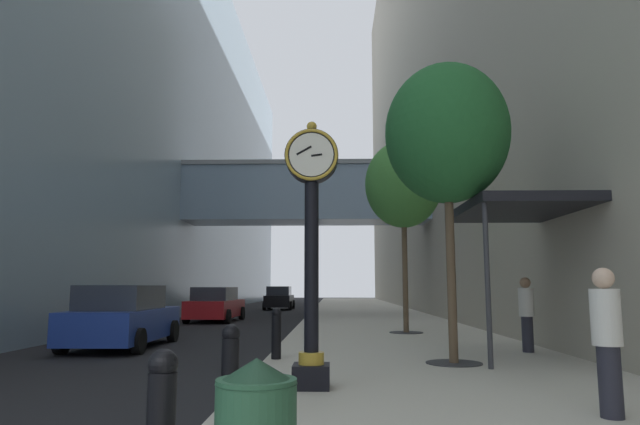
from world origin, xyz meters
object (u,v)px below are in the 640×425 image
Objects in this scene: bollard_second at (230,368)px; street_tree_mid_near at (403,185)px; car_black_mid at (279,298)px; pedestrian_by_clock at (607,337)px; pedestrian_walking at (527,312)px; car_blue_far at (123,317)px; street_tree_near at (447,134)px; bollard_nearest at (161,422)px; car_red_near at (216,305)px; bollard_fourth at (276,332)px; street_clock at (312,238)px.

street_tree_mid_near is at bearing 73.21° from bollard_second.
street_tree_mid_near is at bearing -73.58° from car_black_mid.
pedestrian_walking is at bearing 78.81° from pedestrian_by_clock.
car_blue_far reaches higher than car_black_mid.
pedestrian_walking is 0.43× the size of car_black_mid.
pedestrian_walking is at bearing 42.60° from street_tree_near.
bollard_nearest is 0.23× the size of car_red_near.
car_blue_far is (-1.78, -24.94, 0.01)m from car_black_mid.
bollard_second is 0.62× the size of pedestrian_walking.
car_blue_far is at bearing 144.21° from bollard_fourth.
street_clock is 4.54m from street_tree_near.
car_black_mid is at bearing 83.02° from car_red_near.
bollard_fourth is (0.00, 7.77, 0.00)m from bollard_nearest.
pedestrian_walking reaches higher than car_red_near.
street_clock is 2.65m from bollard_second.
street_tree_mid_near reaches higher than street_clock.
street_clock is at bearing 64.53° from bollard_second.
car_black_mid is at bearing 94.39° from bollard_nearest.
street_clock reaches higher than pedestrian_walking.
bollard_nearest is 0.62× the size of pedestrian_walking.
bollard_nearest is 0.23× the size of car_blue_far.
street_clock is at bearing -75.26° from bollard_fourth.
pedestrian_by_clock is (0.85, -11.80, -4.02)m from street_tree_mid_near.
car_red_near is at bearing 127.61° from pedestrian_walking.
bollard_second is at bearing -128.00° from street_tree_near.
street_tree_near is 3.55× the size of pedestrian_by_clock.
street_clock is 0.90× the size of car_blue_far.
bollard_fourth is 0.23× the size of car_blue_far.
street_tree_near reaches higher than bollard_fourth.
bollard_fourth is at bearing 90.00° from bollard_second.
car_blue_far is at bearing 136.95° from pedestrian_by_clock.
street_tree_near is 1.35× the size of car_blue_far.
pedestrian_by_clock is (0.85, -4.51, -3.73)m from street_tree_near.
street_tree_near is at bearing -77.58° from car_black_mid.
pedestrian_walking is at bearing 13.43° from bollard_fourth.
bollard_nearest is 1.00× the size of bollard_second.
car_red_near is 1.15× the size of car_black_mid.
bollard_nearest is at bearing -90.00° from bollard_second.
bollard_second is 0.23× the size of car_red_near.
bollard_fourth is at bearing 104.74° from street_clock.
pedestrian_by_clock is at bearing -77.81° from car_black_mid.
street_clock reaches higher than car_blue_far.
pedestrian_walking is 6.60m from pedestrian_by_clock.
bollard_nearest is at bearing -67.65° from car_blue_far.
car_red_near reaches higher than bollard_nearest.
street_clock is 2.37× the size of pedestrian_by_clock.
pedestrian_by_clock is (3.56, -1.77, -1.33)m from street_clock.
pedestrian_walking reaches higher than car_blue_far.
street_tree_near is at bearing -137.40° from pedestrian_walking.
car_red_near is (-5.32, 17.88, -1.60)m from street_clock.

